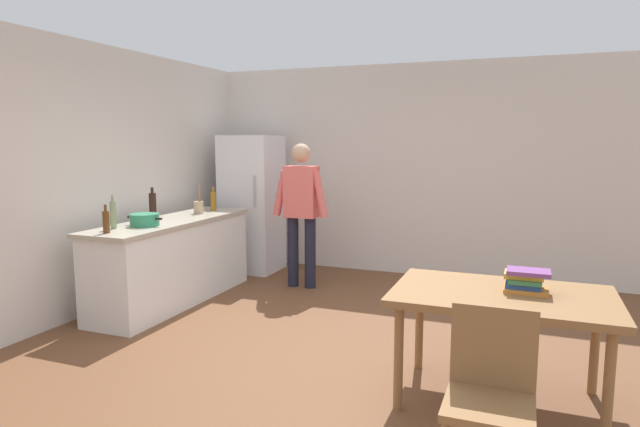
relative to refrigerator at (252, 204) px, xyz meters
The scene contains 15 objects.
ground_plane 3.19m from the refrigerator, 51.63° to the right, with size 14.00×14.00×0.00m, color brown.
wall_back 2.04m from the refrigerator, 17.53° to the left, with size 6.40×0.12×2.70m, color silver.
wall_left 2.35m from the refrigerator, 107.65° to the right, with size 0.12×5.60×2.70m, color silver.
kitchen_counter 1.66m from the refrigerator, 93.58° to the right, with size 0.64×2.20×0.90m.
refrigerator is the anchor object (origin of this frame).
person 1.10m from the refrigerator, 30.23° to the right, with size 0.70×0.22×1.70m.
dining_table 4.27m from the refrigerator, 39.29° to the right, with size 1.40×0.90×0.75m.
chair 4.95m from the refrigerator, 48.03° to the right, with size 0.42×0.42×0.91m.
cooking_pot 2.06m from the refrigerator, 92.27° to the right, with size 0.40×0.28×0.12m.
utensil_jar 1.10m from the refrigerator, 95.35° to the right, with size 0.11×0.11×0.32m.
bottle_oil_amber 0.80m from the refrigerator, 97.39° to the right, with size 0.06×0.06×0.28m.
bottle_beer_brown 2.52m from the refrigerator, 92.98° to the right, with size 0.06×0.06×0.26m.
bottle_wine_dark 1.69m from the refrigerator, 100.31° to the right, with size 0.08×0.08×0.34m.
bottle_vinegar_tall 2.32m from the refrigerator, 96.06° to the right, with size 0.06×0.06×0.32m.
book_stack 4.33m from the refrigerator, 37.44° to the right, with size 0.28×0.21×0.15m.
Camera 1 is at (1.53, -3.91, 1.73)m, focal length 30.24 mm.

